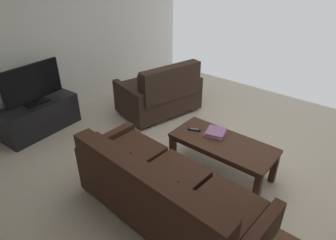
# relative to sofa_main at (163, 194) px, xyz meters

# --- Properties ---
(ground_plane) EXTENTS (5.74, 5.65, 0.01)m
(ground_plane) POSITION_rel_sofa_main_xyz_m (0.10, -0.98, -0.37)
(ground_plane) COLOR beige
(wall_right) EXTENTS (0.12, 5.65, 2.66)m
(wall_right) POSITION_rel_sofa_main_xyz_m (2.97, -0.98, 0.96)
(wall_right) COLOR white
(wall_right) RESTS_ON ground
(sofa_main) EXTENTS (2.04, 0.91, 0.82)m
(sofa_main) POSITION_rel_sofa_main_xyz_m (0.00, 0.00, 0.00)
(sofa_main) COLOR black
(sofa_main) RESTS_ON ground
(loveseat_near) EXTENTS (1.11, 1.41, 0.91)m
(loveseat_near) POSITION_rel_sofa_main_xyz_m (1.54, -1.75, 0.01)
(loveseat_near) COLOR black
(loveseat_near) RESTS_ON ground
(coffee_table) EXTENTS (1.24, 0.56, 0.45)m
(coffee_table) POSITION_rel_sofa_main_xyz_m (-0.05, -1.04, 0.02)
(coffee_table) COLOR #3D2316
(coffee_table) RESTS_ON ground
(tv_stand) EXTENTS (0.51, 1.15, 0.48)m
(tv_stand) POSITION_rel_sofa_main_xyz_m (2.57, -0.15, -0.12)
(tv_stand) COLOR black
(tv_stand) RESTS_ON ground
(flat_tv) EXTENTS (0.22, 0.90, 0.58)m
(flat_tv) POSITION_rel_sofa_main_xyz_m (2.57, -0.15, 0.42)
(flat_tv) COLOR black
(flat_tv) RESTS_ON tv_stand
(book_stack) EXTENTS (0.28, 0.29, 0.05)m
(book_stack) POSITION_rel_sofa_main_xyz_m (0.11, -1.12, 0.11)
(book_stack) COLOR #996699
(book_stack) RESTS_ON coffee_table
(tv_remote) EXTENTS (0.16, 0.10, 0.02)m
(tv_remote) POSITION_rel_sofa_main_xyz_m (0.36, -1.04, 0.10)
(tv_remote) COLOR black
(tv_remote) RESTS_ON coffee_table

